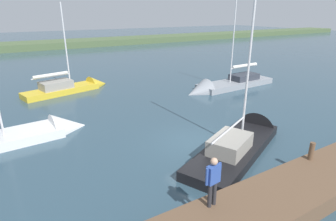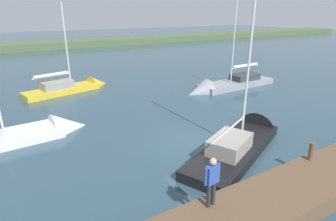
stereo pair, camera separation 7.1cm
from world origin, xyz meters
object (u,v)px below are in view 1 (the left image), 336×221
object	(u,v)px
sailboat_inner_slip	(245,140)
sailboat_far_left	(73,88)
person_on_dock	(213,178)
mooring_post_far	(311,151)
sailboat_behind_pier	(224,87)
sailboat_mid_channel	(9,140)

from	to	relation	value
sailboat_inner_slip	sailboat_far_left	distance (m)	16.41
sailboat_far_left	person_on_dock	world-z (taller)	sailboat_far_left
mooring_post_far	sailboat_behind_pier	size ratio (longest dim) A/B	0.08
mooring_post_far	sailboat_mid_channel	bearing A→B (deg)	-42.79
mooring_post_far	sailboat_far_left	size ratio (longest dim) A/B	0.10
sailboat_behind_pier	sailboat_mid_channel	world-z (taller)	sailboat_mid_channel
sailboat_inner_slip	sailboat_far_left	xyz separation A→B (m)	(5.58, -15.44, 0.07)
sailboat_inner_slip	sailboat_behind_pier	size ratio (longest dim) A/B	1.08
sailboat_inner_slip	sailboat_mid_channel	distance (m)	12.84
mooring_post_far	sailboat_far_left	bearing A→B (deg)	-73.63
sailboat_behind_pier	person_on_dock	xyz separation A→B (m)	(12.10, 12.87, 1.65)
sailboat_inner_slip	person_on_dock	distance (m)	6.89
sailboat_behind_pier	sailboat_far_left	xyz separation A→B (m)	(12.14, -6.35, 0.14)
mooring_post_far	person_on_dock	xyz separation A→B (m)	(5.56, 0.14, 0.63)
mooring_post_far	sailboat_far_left	world-z (taller)	sailboat_far_left
mooring_post_far	sailboat_far_left	xyz separation A→B (m)	(5.61, -19.08, -0.88)
sailboat_behind_pier	person_on_dock	distance (m)	17.74
sailboat_behind_pier	mooring_post_far	bearing A→B (deg)	60.59
mooring_post_far	sailboat_behind_pier	xyz separation A→B (m)	(-6.54, -12.73, -1.03)
sailboat_behind_pier	sailboat_inner_slip	bearing A→B (deg)	51.91
sailboat_inner_slip	sailboat_mid_channel	size ratio (longest dim) A/B	0.84
sailboat_mid_channel	person_on_dock	bearing A→B (deg)	-66.36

